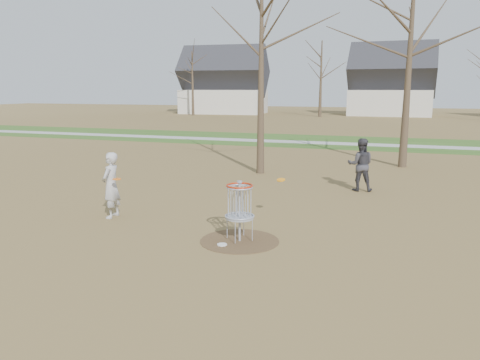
% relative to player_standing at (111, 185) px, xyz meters
% --- Properties ---
extents(ground, '(160.00, 160.00, 0.00)m').
position_rel_player_standing_xyz_m(ground, '(3.87, -0.79, -0.88)').
color(ground, brown).
rests_on(ground, ground).
extents(green_band, '(160.00, 8.00, 0.01)m').
position_rel_player_standing_xyz_m(green_band, '(3.87, 20.21, -0.87)').
color(green_band, '#2D5119').
rests_on(green_band, ground).
extents(footpath, '(160.00, 1.50, 0.01)m').
position_rel_player_standing_xyz_m(footpath, '(3.87, 19.21, -0.86)').
color(footpath, '#9E9E99').
rests_on(footpath, green_band).
extents(dirt_circle, '(1.80, 1.80, 0.01)m').
position_rel_player_standing_xyz_m(dirt_circle, '(3.87, -0.79, -0.87)').
color(dirt_circle, '#47331E').
rests_on(dirt_circle, ground).
extents(player_standing, '(0.46, 0.67, 1.76)m').
position_rel_player_standing_xyz_m(player_standing, '(0.00, 0.00, 0.00)').
color(player_standing, '#B6B6B6').
rests_on(player_standing, ground).
extents(player_throwing, '(0.94, 0.78, 1.77)m').
position_rel_player_standing_xyz_m(player_throwing, '(5.99, 5.56, 0.01)').
color(player_throwing, '#37363C').
rests_on(player_throwing, ground).
extents(disc_grounded, '(0.22, 0.22, 0.02)m').
position_rel_player_standing_xyz_m(disc_grounded, '(3.60, -1.21, -0.86)').
color(disc_grounded, white).
rests_on(disc_grounded, dirt_circle).
extents(discs_in_play, '(4.21, 1.63, 0.08)m').
position_rel_player_standing_xyz_m(discs_in_play, '(2.44, 0.49, 0.22)').
color(discs_in_play, orange).
rests_on(discs_in_play, ground).
extents(disc_golf_basket, '(0.64, 0.64, 1.35)m').
position_rel_player_standing_xyz_m(disc_golf_basket, '(3.87, -0.79, 0.04)').
color(disc_golf_basket, '#9EA3AD').
rests_on(disc_golf_basket, ground).
extents(bare_trees, '(52.62, 44.98, 9.00)m').
position_rel_player_standing_xyz_m(bare_trees, '(5.65, 34.99, 4.47)').
color(bare_trees, '#382B1E').
rests_on(bare_trees, ground).
extents(houses_row, '(56.51, 10.01, 7.26)m').
position_rel_player_standing_xyz_m(houses_row, '(8.19, 51.77, 2.65)').
color(houses_row, silver).
rests_on(houses_row, ground).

